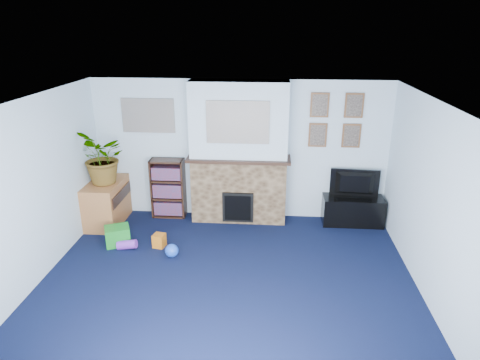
# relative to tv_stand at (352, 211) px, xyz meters

# --- Properties ---
(floor) EXTENTS (5.00, 4.50, 0.01)m
(floor) POSITION_rel_tv_stand_xyz_m (-1.95, -2.03, -0.23)
(floor) COLOR black
(floor) RESTS_ON ground
(ceiling) EXTENTS (5.00, 4.50, 0.01)m
(ceiling) POSITION_rel_tv_stand_xyz_m (-1.95, -2.03, 2.17)
(ceiling) COLOR white
(ceiling) RESTS_ON wall_back
(wall_back) EXTENTS (5.00, 0.04, 2.40)m
(wall_back) POSITION_rel_tv_stand_xyz_m (-1.95, 0.22, 0.97)
(wall_back) COLOR silver
(wall_back) RESTS_ON ground
(wall_front) EXTENTS (5.00, 0.04, 2.40)m
(wall_front) POSITION_rel_tv_stand_xyz_m (-1.95, -4.28, 0.97)
(wall_front) COLOR silver
(wall_front) RESTS_ON ground
(wall_left) EXTENTS (0.04, 4.50, 2.40)m
(wall_left) POSITION_rel_tv_stand_xyz_m (-4.45, -2.03, 0.97)
(wall_left) COLOR silver
(wall_left) RESTS_ON ground
(wall_right) EXTENTS (0.04, 4.50, 2.40)m
(wall_right) POSITION_rel_tv_stand_xyz_m (0.55, -2.03, 0.97)
(wall_right) COLOR silver
(wall_right) RESTS_ON ground
(chimney_breast) EXTENTS (1.72, 0.50, 2.40)m
(chimney_breast) POSITION_rel_tv_stand_xyz_m (-1.95, 0.02, 0.96)
(chimney_breast) COLOR brown
(chimney_breast) RESTS_ON ground
(collage_main) EXTENTS (1.00, 0.03, 0.68)m
(collage_main) POSITION_rel_tv_stand_xyz_m (-1.95, -0.19, 1.55)
(collage_main) COLOR gray
(collage_main) RESTS_ON chimney_breast
(collage_left) EXTENTS (0.90, 0.03, 0.58)m
(collage_left) POSITION_rel_tv_stand_xyz_m (-3.50, 0.21, 1.55)
(collage_left) COLOR gray
(collage_left) RESTS_ON wall_back
(portrait_tl) EXTENTS (0.30, 0.03, 0.40)m
(portrait_tl) POSITION_rel_tv_stand_xyz_m (-0.65, 0.20, 1.77)
(portrait_tl) COLOR brown
(portrait_tl) RESTS_ON wall_back
(portrait_tr) EXTENTS (0.30, 0.03, 0.40)m
(portrait_tr) POSITION_rel_tv_stand_xyz_m (-0.10, 0.20, 1.77)
(portrait_tr) COLOR brown
(portrait_tr) RESTS_ON wall_back
(portrait_bl) EXTENTS (0.30, 0.03, 0.40)m
(portrait_bl) POSITION_rel_tv_stand_xyz_m (-0.65, 0.20, 1.27)
(portrait_bl) COLOR brown
(portrait_bl) RESTS_ON wall_back
(portrait_br) EXTENTS (0.30, 0.03, 0.40)m
(portrait_br) POSITION_rel_tv_stand_xyz_m (-0.10, 0.20, 1.27)
(portrait_br) COLOR brown
(portrait_br) RESTS_ON wall_back
(tv_stand) EXTENTS (1.01, 0.43, 0.48)m
(tv_stand) POSITION_rel_tv_stand_xyz_m (0.00, 0.00, 0.00)
(tv_stand) COLOR black
(tv_stand) RESTS_ON ground
(television) EXTENTS (0.82, 0.17, 0.47)m
(television) POSITION_rel_tv_stand_xyz_m (-0.00, 0.02, 0.49)
(television) COLOR black
(television) RESTS_ON tv_stand
(bookshelf) EXTENTS (0.58, 0.28, 1.05)m
(bookshelf) POSITION_rel_tv_stand_xyz_m (-3.20, 0.08, 0.28)
(bookshelf) COLOR black
(bookshelf) RESTS_ON ground
(sideboard) EXTENTS (0.53, 0.95, 0.74)m
(sideboard) POSITION_rel_tv_stand_xyz_m (-4.19, -0.28, 0.12)
(sideboard) COLOR #AA6736
(sideboard) RESTS_ON ground
(potted_plant) EXTENTS (1.06, 1.08, 0.91)m
(potted_plant) POSITION_rel_tv_stand_xyz_m (-4.14, -0.33, 0.97)
(potted_plant) COLOR #26661E
(potted_plant) RESTS_ON sideboard
(mantel_clock) EXTENTS (0.09, 0.05, 0.12)m
(mantel_clock) POSITION_rel_tv_stand_xyz_m (-2.07, -0.03, 1.00)
(mantel_clock) COLOR gold
(mantel_clock) RESTS_ON chimney_breast
(mantel_candle) EXTENTS (0.05, 0.05, 0.16)m
(mantel_candle) POSITION_rel_tv_stand_xyz_m (-1.65, -0.03, 1.01)
(mantel_candle) COLOR #B2BFC6
(mantel_candle) RESTS_ON chimney_breast
(mantel_teddy) EXTENTS (0.14, 0.14, 0.14)m
(mantel_teddy) POSITION_rel_tv_stand_xyz_m (-2.52, -0.03, 0.99)
(mantel_teddy) COLOR gray
(mantel_teddy) RESTS_ON chimney_breast
(mantel_can) EXTENTS (0.05, 0.05, 0.11)m
(mantel_can) POSITION_rel_tv_stand_xyz_m (-1.27, -0.03, 0.99)
(mantel_can) COLOR orange
(mantel_can) RESTS_ON chimney_breast
(green_crate) EXTENTS (0.45, 0.41, 0.29)m
(green_crate) POSITION_rel_tv_stand_xyz_m (-3.76, -1.03, -0.08)
(green_crate) COLOR #198C26
(green_crate) RESTS_ON ground
(toy_ball) EXTENTS (0.20, 0.20, 0.20)m
(toy_ball) POSITION_rel_tv_stand_xyz_m (-2.83, -1.34, -0.14)
(toy_ball) COLOR blue
(toy_ball) RESTS_ON ground
(toy_block) EXTENTS (0.20, 0.20, 0.21)m
(toy_block) POSITION_rel_tv_stand_xyz_m (-3.10, -1.06, -0.12)
(toy_block) COLOR orange
(toy_block) RESTS_ON ground
(toy_tube) EXTENTS (0.31, 0.14, 0.18)m
(toy_tube) POSITION_rel_tv_stand_xyz_m (-3.57, -1.16, -0.15)
(toy_tube) COLOR purple
(toy_tube) RESTS_ON ground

